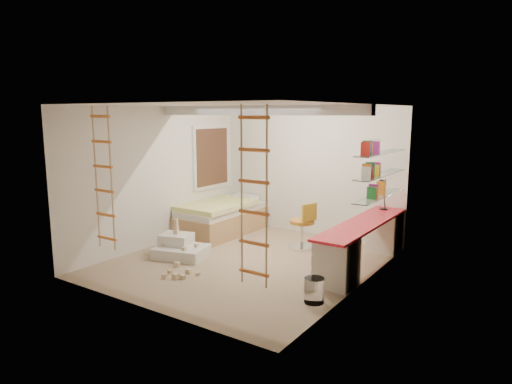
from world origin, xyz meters
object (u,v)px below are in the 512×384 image
Objects in this scene: swivel_chair at (303,232)px; desk at (363,242)px; bed at (222,218)px; play_platform at (180,248)px.

desk is at bearing -14.50° from swivel_chair.
bed is 2.30× the size of swivel_chair.
bed is 1.92m from swivel_chair.
desk is 1.40× the size of bed.
bed is at bearing 173.51° from desk.
play_platform is (-1.56, -1.61, -0.17)m from swivel_chair.
bed is at bearing 178.99° from swivel_chair.
swivel_chair is 2.25m from play_platform.
desk is 1.32m from swivel_chair.
swivel_chair is (-1.28, 0.33, -0.08)m from desk.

